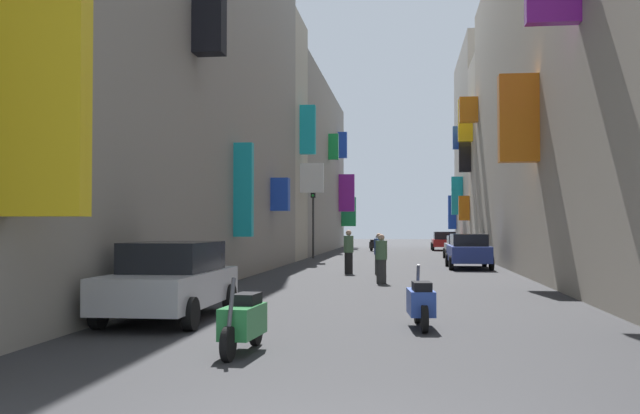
% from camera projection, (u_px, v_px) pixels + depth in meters
% --- Properties ---
extents(ground_plane, '(140.00, 140.00, 0.00)m').
position_uv_depth(ground_plane, '(392.00, 264.00, 35.16)').
color(ground_plane, '#2D2D30').
extents(building_left_mid_a, '(7.27, 4.65, 13.37)m').
position_uv_depth(building_left_mid_a, '(249.00, 139.00, 39.97)').
color(building_left_mid_a, '#BCB29E').
rests_on(building_left_mid_a, ground).
extents(building_left_mid_b, '(7.33, 23.98, 12.30)m').
position_uv_depth(building_left_mid_b, '(290.00, 169.00, 54.18)').
color(building_left_mid_b, gray).
rests_on(building_left_mid_b, ground).
extents(building_right_near, '(7.32, 40.07, 14.92)m').
position_uv_depth(building_right_near, '(620.00, 62.00, 24.51)').
color(building_right_near, '#9E9384').
rests_on(building_right_near, ground).
extents(building_right_mid_a, '(7.13, 5.32, 12.78)m').
position_uv_depth(building_right_mid_a, '(518.00, 157.00, 47.01)').
color(building_right_mid_a, '#B2A899').
rests_on(building_right_mid_a, ground).
extents(building_right_mid_b, '(6.86, 14.61, 15.73)m').
position_uv_depth(building_right_mid_b, '(499.00, 151.00, 56.93)').
color(building_right_mid_b, '#9E9384').
rests_on(building_right_mid_b, ground).
extents(parked_car_red, '(1.98, 4.01, 1.43)m').
position_uv_depth(parked_car_red, '(444.00, 241.00, 55.18)').
color(parked_car_red, '#B21E1E').
rests_on(parked_car_red, ground).
extents(parked_car_silver, '(1.88, 4.26, 1.53)m').
position_uv_depth(parked_car_silver, '(171.00, 279.00, 14.23)').
color(parked_car_silver, '#B7B7BC').
rests_on(parked_car_silver, ground).
extents(parked_car_grey, '(1.90, 4.04, 1.32)m').
position_uv_depth(parked_car_grey, '(461.00, 247.00, 40.19)').
color(parked_car_grey, slate).
rests_on(parked_car_grey, ground).
extents(parked_car_blue, '(1.85, 4.27, 1.51)m').
position_uv_depth(parked_car_blue, '(468.00, 250.00, 31.52)').
color(parked_car_blue, navy).
rests_on(parked_car_blue, ground).
extents(scooter_blue, '(0.52, 1.78, 1.13)m').
position_uv_depth(scooter_blue, '(421.00, 302.00, 13.03)').
color(scooter_blue, '#2D4CAD').
rests_on(scooter_blue, ground).
extents(scooter_black, '(0.80, 1.78, 1.13)m').
position_uv_depth(scooter_black, '(374.00, 245.00, 53.06)').
color(scooter_black, black).
rests_on(scooter_black, ground).
extents(scooter_green, '(0.51, 1.85, 1.13)m').
position_uv_depth(scooter_green, '(243.00, 321.00, 10.46)').
color(scooter_green, '#287F3D').
rests_on(scooter_green, ground).
extents(pedestrian_crossing, '(0.53, 0.53, 1.59)m').
position_uv_depth(pedestrian_crossing, '(381.00, 259.00, 23.21)').
color(pedestrian_crossing, '#323232').
rests_on(pedestrian_crossing, ground).
extents(pedestrian_near_left, '(0.48, 0.48, 1.70)m').
position_uv_depth(pedestrian_near_left, '(349.00, 252.00, 27.93)').
color(pedestrian_near_left, black).
rests_on(pedestrian_near_left, ground).
extents(pedestrian_near_right, '(0.51, 0.51, 1.58)m').
position_uv_depth(pedestrian_near_right, '(379.00, 254.00, 27.50)').
color(pedestrian_near_right, '#3E3E3E').
rests_on(pedestrian_near_right, ground).
extents(traffic_light_near_corner, '(0.26, 0.34, 4.25)m').
position_uv_depth(traffic_light_near_corner, '(313.00, 208.00, 41.49)').
color(traffic_light_near_corner, '#2D2D2D').
rests_on(traffic_light_near_corner, ground).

